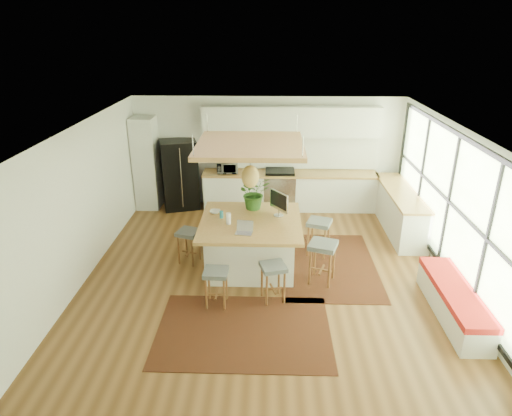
{
  "coord_description": "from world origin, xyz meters",
  "views": [
    {
      "loc": [
        0.03,
        -7.17,
        4.29
      ],
      "look_at": [
        -0.2,
        0.5,
        1.1
      ],
      "focal_mm": 31.34,
      "sensor_mm": 36.0,
      "label": 1
    }
  ],
  "objects_px": {
    "stool_near_right": "(273,281)",
    "stool_right_back": "(318,238)",
    "monitor": "(279,203)",
    "fridge": "(180,172)",
    "stool_near_left": "(216,286)",
    "island": "(251,243)",
    "stool_left_side": "(189,245)",
    "stool_right_front": "(322,264)",
    "island_plant": "(254,196)",
    "microwave": "(227,166)",
    "laptop": "(244,227)"
  },
  "relations": [
    {
      "from": "stool_right_front",
      "to": "monitor",
      "type": "xyz_separation_m",
      "value": [
        -0.76,
        0.79,
        0.83
      ]
    },
    {
      "from": "stool_near_left",
      "to": "stool_right_front",
      "type": "bearing_deg",
      "value": 23.12
    },
    {
      "from": "fridge",
      "to": "monitor",
      "type": "bearing_deg",
      "value": -64.44
    },
    {
      "from": "stool_right_back",
      "to": "microwave",
      "type": "bearing_deg",
      "value": 130.1
    },
    {
      "from": "stool_near_right",
      "to": "island_plant",
      "type": "xyz_separation_m",
      "value": [
        -0.37,
        1.73,
        0.83
      ]
    },
    {
      "from": "stool_right_front",
      "to": "stool_left_side",
      "type": "bearing_deg",
      "value": 165.17
    },
    {
      "from": "stool_right_back",
      "to": "island_plant",
      "type": "height_order",
      "value": "island_plant"
    },
    {
      "from": "island",
      "to": "island_plant",
      "type": "distance_m",
      "value": 0.94
    },
    {
      "from": "stool_left_side",
      "to": "microwave",
      "type": "relative_size",
      "value": 1.31
    },
    {
      "from": "stool_near_left",
      "to": "island",
      "type": "bearing_deg",
      "value": 68.95
    },
    {
      "from": "stool_right_back",
      "to": "laptop",
      "type": "distance_m",
      "value": 1.88
    },
    {
      "from": "stool_right_front",
      "to": "island_plant",
      "type": "bearing_deg",
      "value": 137.11
    },
    {
      "from": "stool_near_right",
      "to": "monitor",
      "type": "height_order",
      "value": "monitor"
    },
    {
      "from": "island",
      "to": "monitor",
      "type": "distance_m",
      "value": 0.92
    },
    {
      "from": "island",
      "to": "stool_near_left",
      "type": "bearing_deg",
      "value": -111.05
    },
    {
      "from": "fridge",
      "to": "monitor",
      "type": "relative_size",
      "value": 3.23
    },
    {
      "from": "stool_right_front",
      "to": "stool_left_side",
      "type": "relative_size",
      "value": 1.17
    },
    {
      "from": "stool_near_right",
      "to": "stool_right_back",
      "type": "relative_size",
      "value": 0.9
    },
    {
      "from": "laptop",
      "to": "island_plant",
      "type": "xyz_separation_m",
      "value": [
        0.14,
        1.14,
        0.14
      ]
    },
    {
      "from": "stool_near_left",
      "to": "island_plant",
      "type": "relative_size",
      "value": 0.98
    },
    {
      "from": "stool_right_front",
      "to": "laptop",
      "type": "bearing_deg",
      "value": 179.65
    },
    {
      "from": "laptop",
      "to": "monitor",
      "type": "xyz_separation_m",
      "value": [
        0.61,
        0.78,
        0.14
      ]
    },
    {
      "from": "fridge",
      "to": "stool_near_left",
      "type": "bearing_deg",
      "value": -88.59
    },
    {
      "from": "island",
      "to": "microwave",
      "type": "distance_m",
      "value": 3.01
    },
    {
      "from": "fridge",
      "to": "monitor",
      "type": "xyz_separation_m",
      "value": [
        2.37,
        -2.63,
        0.26
      ]
    },
    {
      "from": "stool_near_right",
      "to": "laptop",
      "type": "height_order",
      "value": "laptop"
    },
    {
      "from": "monitor",
      "to": "stool_near_left",
      "type": "bearing_deg",
      "value": -69.54
    },
    {
      "from": "stool_right_front",
      "to": "microwave",
      "type": "xyz_separation_m",
      "value": [
        -1.96,
        3.41,
        0.74
      ]
    },
    {
      "from": "stool_near_right",
      "to": "fridge",
      "type": "bearing_deg",
      "value": 119.46
    },
    {
      "from": "stool_near_right",
      "to": "stool_right_front",
      "type": "xyz_separation_m",
      "value": [
        0.87,
        0.59,
        0.0
      ]
    },
    {
      "from": "stool_near_right",
      "to": "monitor",
      "type": "bearing_deg",
      "value": 85.63
    },
    {
      "from": "stool_right_back",
      "to": "stool_left_side",
      "type": "relative_size",
      "value": 1.11
    },
    {
      "from": "stool_right_front",
      "to": "stool_near_right",
      "type": "bearing_deg",
      "value": -145.77
    },
    {
      "from": "island",
      "to": "stool_left_side",
      "type": "bearing_deg",
      "value": 175.04
    },
    {
      "from": "stool_left_side",
      "to": "monitor",
      "type": "xyz_separation_m",
      "value": [
        1.7,
        0.14,
        0.83
      ]
    },
    {
      "from": "stool_right_back",
      "to": "monitor",
      "type": "relative_size",
      "value": 1.39
    },
    {
      "from": "stool_near_left",
      "to": "island_plant",
      "type": "bearing_deg",
      "value": 73.83
    },
    {
      "from": "laptop",
      "to": "stool_left_side",
      "type": "bearing_deg",
      "value": 157.95
    },
    {
      "from": "stool_right_back",
      "to": "stool_near_right",
      "type": "bearing_deg",
      "value": -119.16
    },
    {
      "from": "stool_right_back",
      "to": "laptop",
      "type": "xyz_separation_m",
      "value": [
        -1.41,
        -1.03,
        0.7
      ]
    },
    {
      "from": "stool_right_back",
      "to": "island_plant",
      "type": "relative_size",
      "value": 1.11
    },
    {
      "from": "fridge",
      "to": "stool_right_front",
      "type": "bearing_deg",
      "value": -64.01
    },
    {
      "from": "stool_near_left",
      "to": "stool_right_front",
      "type": "height_order",
      "value": "stool_right_front"
    },
    {
      "from": "stool_right_front",
      "to": "stool_left_side",
      "type": "height_order",
      "value": "stool_right_front"
    },
    {
      "from": "stool_near_right",
      "to": "monitor",
      "type": "relative_size",
      "value": 1.25
    },
    {
      "from": "fridge",
      "to": "monitor",
      "type": "distance_m",
      "value": 3.55
    },
    {
      "from": "island",
      "to": "stool_right_front",
      "type": "xyz_separation_m",
      "value": [
        1.28,
        -0.55,
        -0.11
      ]
    },
    {
      "from": "stool_right_front",
      "to": "stool_left_side",
      "type": "xyz_separation_m",
      "value": [
        -2.46,
        0.65,
        0.0
      ]
    },
    {
      "from": "fridge",
      "to": "laptop",
      "type": "relative_size",
      "value": 5.56
    },
    {
      "from": "fridge",
      "to": "microwave",
      "type": "relative_size",
      "value": 3.39
    }
  ]
}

